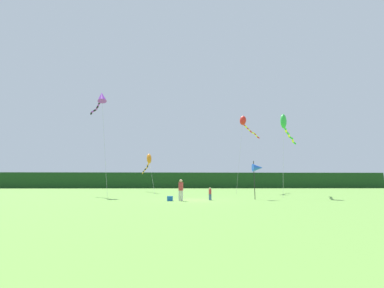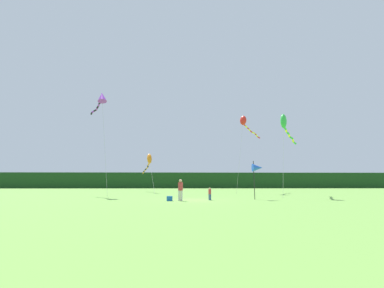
% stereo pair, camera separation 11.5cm
% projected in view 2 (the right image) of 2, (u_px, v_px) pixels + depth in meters
% --- Properties ---
extents(ground_plane, '(120.00, 120.00, 0.00)m').
position_uv_depth(ground_plane, '(194.00, 200.00, 19.94)').
color(ground_plane, '#6B9E42').
extents(distant_treeline, '(108.00, 2.12, 4.18)m').
position_uv_depth(distant_treeline, '(189.00, 180.00, 64.67)').
color(distant_treeline, '#193D19').
rests_on(distant_treeline, ground).
extents(person_adult, '(0.38, 0.38, 1.72)m').
position_uv_depth(person_adult, '(180.00, 189.00, 19.26)').
color(person_adult, silver).
rests_on(person_adult, ground).
extents(person_child, '(0.23, 0.23, 1.06)m').
position_uv_depth(person_child, '(210.00, 193.00, 19.92)').
color(person_child, '#334C8C').
rests_on(person_child, ground).
extents(cooler_box, '(0.45, 0.41, 0.38)m').
position_uv_depth(cooler_box, '(170.00, 199.00, 19.13)').
color(cooler_box, '#1959B2').
rests_on(cooler_box, ground).
extents(banner_flag_pole, '(0.90, 0.70, 3.38)m').
position_uv_depth(banner_flag_pole, '(257.00, 168.00, 21.14)').
color(banner_flag_pole, black).
rests_on(banner_flag_pole, ground).
extents(kite_green, '(4.44, 5.95, 8.71)m').
position_uv_depth(kite_green, '(285.00, 124.00, 25.37)').
color(kite_green, '#B2B2B2').
rests_on(kite_green, ground).
extents(kite_red, '(5.55, 6.35, 11.34)m').
position_uv_depth(kite_red, '(245.00, 123.00, 35.51)').
color(kite_red, '#B2B2B2').
rests_on(kite_red, ground).
extents(kite_orange, '(3.64, 10.10, 5.99)m').
position_uv_depth(kite_orange, '(149.00, 161.00, 36.42)').
color(kite_orange, '#B2B2B2').
rests_on(kite_orange, ground).
extents(kite_purple, '(4.45, 5.27, 12.17)m').
position_uv_depth(kite_purple, '(101.00, 98.00, 28.16)').
color(kite_purple, '#B2B2B2').
rests_on(kite_purple, ground).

